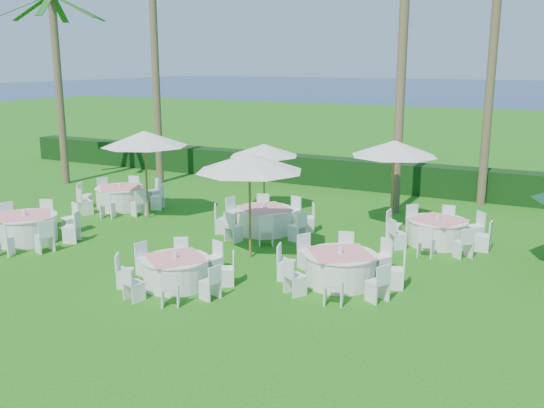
{
  "coord_description": "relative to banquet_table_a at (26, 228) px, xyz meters",
  "views": [
    {
      "loc": [
        9.31,
        -12.03,
        5.25
      ],
      "look_at": [
        1.71,
        2.82,
        1.3
      ],
      "focal_mm": 40.0,
      "sensor_mm": 36.0,
      "label": 1
    }
  ],
  "objects": [
    {
      "name": "banquet_table_f",
      "position": [
        10.97,
        5.27,
        -0.03
      ],
      "size": [
        2.99,
        2.99,
        0.91
      ],
      "color": "white",
      "rests_on": "ground"
    },
    {
      "name": "palm_f",
      "position": [
        -5.56,
        7.06,
        3.98
      ],
      "size": [
        4.41,
        4.03,
        7.92
      ],
      "color": "brown",
      "rests_on": "ground"
    },
    {
      "name": "banquet_table_b",
      "position": [
        6.16,
        -0.98,
        -0.05
      ],
      "size": [
        2.78,
        2.78,
        0.86
      ],
      "color": "white",
      "rests_on": "ground"
    },
    {
      "name": "banquet_table_d",
      "position": [
        -0.27,
        4.53,
        -0.01
      ],
      "size": [
        3.07,
        3.07,
        0.95
      ],
      "color": "white",
      "rests_on": "ground"
    },
    {
      "name": "umbrella_a",
      "position": [
        1.47,
        3.88,
        2.3
      ],
      "size": [
        2.89,
        2.89,
        2.99
      ],
      "color": "brown",
      "rests_on": "ground"
    },
    {
      "name": "banquet_table_c",
      "position": [
        9.59,
        0.96,
        -0.02
      ],
      "size": [
        3.05,
        3.05,
        0.93
      ],
      "color": "white",
      "rests_on": "ground"
    },
    {
      "name": "ground",
      "position": [
        5.12,
        -0.07,
        -0.42
      ],
      "size": [
        120.0,
        120.0,
        0.0
      ],
      "primitive_type": "plane",
      "color": "#216311",
      "rests_on": "ground"
    },
    {
      "name": "hedge",
      "position": [
        5.12,
        11.93,
        0.18
      ],
      "size": [
        34.0,
        1.0,
        1.2
      ],
      "primitive_type": "cube",
      "color": "black",
      "rests_on": "ground"
    },
    {
      "name": "umbrella_b",
      "position": [
        6.67,
        1.74,
        2.21
      ],
      "size": [
        2.93,
        2.93,
        2.89
      ],
      "color": "brown",
      "rests_on": "ground"
    },
    {
      "name": "banquet_table_a",
      "position": [
        0.0,
        0.0,
        0.0
      ],
      "size": [
        3.13,
        3.13,
        0.97
      ],
      "color": "white",
      "rests_on": "ground"
    },
    {
      "name": "palm_d",
      "position": [
        11.32,
        11.23,
        4.43
      ],
      "size": [
        4.4,
        4.16,
        8.79
      ],
      "color": "brown",
      "rests_on": "ground"
    },
    {
      "name": "umbrella_d",
      "position": [
        9.25,
        6.46,
        2.15
      ],
      "size": [
        2.75,
        2.75,
        2.83
      ],
      "color": "brown",
      "rests_on": "ground"
    },
    {
      "name": "umbrella_c",
      "position": [
        4.59,
        6.5,
        1.79
      ],
      "size": [
        2.46,
        2.46,
        2.42
      ],
      "color": "brown",
      "rests_on": "ground"
    },
    {
      "name": "palm_a",
      "position": [
        -1.99,
        9.1,
        4.94
      ],
      "size": [
        4.39,
        4.18,
        9.8
      ],
      "color": "brown",
      "rests_on": "ground"
    },
    {
      "name": "palm_c",
      "position": [
        8.79,
        8.52,
        5.08
      ],
      "size": [
        4.37,
        4.24,
        10.07
      ],
      "color": "brown",
      "rests_on": "ground"
    },
    {
      "name": "ocean",
      "position": [
        5.12,
        101.93,
        -0.42
      ],
      "size": [
        260.0,
        260.0,
        0.0
      ],
      "primitive_type": "plane",
      "color": "#070F49",
      "rests_on": "ground"
    },
    {
      "name": "banquet_table_e",
      "position": [
        5.87,
        4.1,
        -0.01
      ],
      "size": [
        3.11,
        3.11,
        0.95
      ],
      "color": "white",
      "rests_on": "ground"
    }
  ]
}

